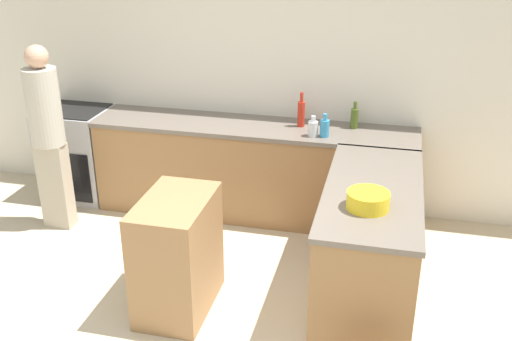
{
  "coord_description": "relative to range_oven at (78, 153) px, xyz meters",
  "views": [
    {
      "loc": [
        1.24,
        -2.98,
        2.73
      ],
      "look_at": [
        0.29,
        0.96,
        0.95
      ],
      "focal_mm": 42.0,
      "sensor_mm": 36.0,
      "label": 1
    }
  ],
  "objects": [
    {
      "name": "island_table",
      "position": [
        1.65,
        -1.58,
        -0.02
      ],
      "size": [
        0.47,
        0.75,
        0.88
      ],
      "color": "#997047",
      "rests_on": "ground_plane"
    },
    {
      "name": "counter_peninsula",
      "position": [
        2.99,
        -1.11,
        -0.0
      ],
      "size": [
        0.69,
        1.64,
        0.91
      ],
      "color": "olive",
      "rests_on": "ground_plane"
    },
    {
      "name": "dish_soap_bottle",
      "position": [
        2.51,
        -0.15,
        0.53
      ],
      "size": [
        0.08,
        0.08,
        0.21
      ],
      "color": "#338CBF",
      "rests_on": "counter_back"
    },
    {
      "name": "range_oven",
      "position": [
        0.0,
        0.0,
        0.0
      ],
      "size": [
        0.65,
        0.59,
        0.92
      ],
      "color": "#ADADB2",
      "rests_on": "ground_plane"
    },
    {
      "name": "mixing_bowl",
      "position": [
        2.96,
        -1.44,
        0.51
      ],
      "size": [
        0.29,
        0.29,
        0.12
      ],
      "color": "yellow",
      "rests_on": "counter_peninsula"
    },
    {
      "name": "person_by_range",
      "position": [
        0.13,
        -0.66,
        0.48
      ],
      "size": [
        0.29,
        0.29,
        1.69
      ],
      "color": "#ADA38E",
      "rests_on": "ground_plane"
    },
    {
      "name": "hot_sauce_bottle",
      "position": [
        2.26,
        0.07,
        0.58
      ],
      "size": [
        0.07,
        0.07,
        0.32
      ],
      "color": "red",
      "rests_on": "counter_back"
    },
    {
      "name": "vinegar_bottle_clear",
      "position": [
        2.41,
        -0.16,
        0.52
      ],
      "size": [
        0.09,
        0.09,
        0.18
      ],
      "color": "silver",
      "rests_on": "counter_back"
    },
    {
      "name": "olive_oil_bottle",
      "position": [
        2.74,
        0.13,
        0.55
      ],
      "size": [
        0.07,
        0.07,
        0.25
      ],
      "color": "#475B1E",
      "rests_on": "counter_back"
    },
    {
      "name": "counter_back",
      "position": [
        1.83,
        -0.0,
        -0.0
      ],
      "size": [
        3.0,
        0.63,
        0.91
      ],
      "color": "olive",
      "rests_on": "ground_plane"
    },
    {
      "name": "wall_back",
      "position": [
        1.83,
        0.33,
        0.89
      ],
      "size": [
        8.0,
        0.06,
        2.7
      ],
      "color": "silver",
      "rests_on": "ground_plane"
    }
  ]
}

